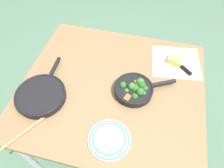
% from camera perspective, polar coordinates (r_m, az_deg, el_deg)
% --- Properties ---
extents(ground_plane, '(14.00, 14.00, 0.00)m').
position_cam_1_polar(ground_plane, '(1.88, 0.00, -14.08)').
color(ground_plane, '#51755B').
extents(dining_table_red, '(1.11, 1.00, 0.75)m').
position_cam_1_polar(dining_table_red, '(1.29, 0.00, -2.67)').
color(dining_table_red, olive).
rests_on(dining_table_red, ground_plane).
extents(skillet_broccoli, '(0.36, 0.25, 0.08)m').
position_cam_1_polar(skillet_broccoli, '(1.18, 6.56, -1.41)').
color(skillet_broccoli, black).
rests_on(skillet_broccoli, dining_table_red).
extents(skillet_eggs, '(0.29, 0.45, 0.05)m').
position_cam_1_polar(skillet_eggs, '(1.23, -19.62, -2.98)').
color(skillet_eggs, black).
rests_on(skillet_eggs, dining_table_red).
extents(wooden_spoon, '(0.21, 0.32, 0.02)m').
position_cam_1_polar(wooden_spoon, '(1.16, -20.89, -10.40)').
color(wooden_spoon, tan).
rests_on(wooden_spoon, dining_table_red).
extents(parchment_sheet, '(0.35, 0.33, 0.00)m').
position_cam_1_polar(parchment_sheet, '(1.42, 17.79, 5.99)').
color(parchment_sheet, silver).
rests_on(parchment_sheet, dining_table_red).
extents(grater_knife, '(0.21, 0.19, 0.02)m').
position_cam_1_polar(grater_knife, '(1.40, 19.02, 4.92)').
color(grater_knife, silver).
rests_on(grater_knife, dining_table_red).
extents(cheese_block, '(0.11, 0.09, 0.05)m').
position_cam_1_polar(cheese_block, '(1.40, 17.60, 6.36)').
color(cheese_block, '#E0C15B').
rests_on(cheese_block, dining_table_red).
extents(dinner_plate_stack, '(0.22, 0.22, 0.03)m').
position_cam_1_polar(dinner_plate_stack, '(1.05, -0.82, -15.46)').
color(dinner_plate_stack, white).
rests_on(dinner_plate_stack, dining_table_red).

